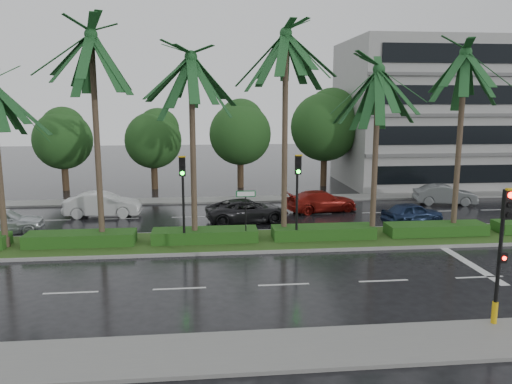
{
  "coord_description": "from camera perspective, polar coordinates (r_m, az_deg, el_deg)",
  "views": [
    {
      "loc": [
        -2.99,
        -23.15,
        6.98
      ],
      "look_at": [
        -0.4,
        1.5,
        2.49
      ],
      "focal_mm": 35.0,
      "sensor_mm": 36.0,
      "label": 1
    }
  ],
  "objects": [
    {
      "name": "street_sign",
      "position": [
        24.2,
        -1.17,
        -1.31
      ],
      "size": [
        0.95,
        0.09,
        2.6
      ],
      "color": "black",
      "rests_on": "median"
    },
    {
      "name": "building",
      "position": [
        45.75,
        20.13,
        8.42
      ],
      "size": [
        16.0,
        10.0,
        12.0
      ],
      "primitive_type": "cube",
      "color": "gray",
      "rests_on": "ground"
    },
    {
      "name": "bg_trees",
      "position": [
        41.08,
        0.77,
        7.12
      ],
      "size": [
        32.87,
        5.64,
        8.15
      ],
      "color": "#392A19",
      "rests_on": "ground"
    },
    {
      "name": "palm_row",
      "position": [
        24.27,
        -1.94,
        13.81
      ],
      "size": [
        26.3,
        4.2,
        10.85
      ],
      "color": "#463A28",
      "rests_on": "median"
    },
    {
      "name": "median",
      "position": [
        25.29,
        1.01,
        -5.57
      ],
      "size": [
        36.0,
        4.0,
        0.15
      ],
      "color": "gray",
      "rests_on": "ground"
    },
    {
      "name": "car_grey",
      "position": [
        36.72,
        20.78,
        -0.29
      ],
      "size": [
        2.16,
        4.31,
        1.36
      ],
      "primitive_type": "imported",
      "rotation": [
        0.0,
        0.0,
        1.39
      ],
      "color": "slate",
      "rests_on": "ground"
    },
    {
      "name": "car_silver",
      "position": [
        29.86,
        -27.0,
        -2.98
      ],
      "size": [
        2.41,
        4.43,
        1.43
      ],
      "primitive_type": "imported",
      "rotation": [
        0.0,
        0.0,
        1.75
      ],
      "color": "silver",
      "rests_on": "ground"
    },
    {
      "name": "car_darkgrey",
      "position": [
        29.38,
        -1.01,
        -2.13
      ],
      "size": [
        2.97,
        5.14,
        1.35
      ],
      "primitive_type": "imported",
      "rotation": [
        0.0,
        0.0,
        1.73
      ],
      "color": "black",
      "rests_on": "ground"
    },
    {
      "name": "car_red",
      "position": [
        32.38,
        7.49,
        -1.05
      ],
      "size": [
        2.88,
        4.97,
        1.35
      ],
      "primitive_type": "imported",
      "rotation": [
        0.0,
        0.0,
        1.79
      ],
      "color": "maroon",
      "rests_on": "ground"
    },
    {
      "name": "far_sidewalk",
      "position": [
        35.94,
        -1.12,
        -0.84
      ],
      "size": [
        40.0,
        2.0,
        0.12
      ],
      "primitive_type": "cube",
      "color": "slate",
      "rests_on": "ground"
    },
    {
      "name": "lane_markings",
      "position": [
        24.51,
        8.53,
        -6.38
      ],
      "size": [
        34.0,
        13.06,
        0.01
      ],
      "color": "silver",
      "rests_on": "ground"
    },
    {
      "name": "car_white",
      "position": [
        32.14,
        -17.12,
        -1.36
      ],
      "size": [
        1.62,
        4.58,
        1.51
      ],
      "primitive_type": "imported",
      "rotation": [
        0.0,
        0.0,
        1.56
      ],
      "color": "silver",
      "rests_on": "ground"
    },
    {
      "name": "hedge",
      "position": [
        25.19,
        1.02,
        -4.76
      ],
      "size": [
        35.2,
        1.4,
        0.6
      ],
      "color": "#154B16",
      "rests_on": "median"
    },
    {
      "name": "near_sidewalk",
      "position": [
        14.98,
        6.49,
        -17.31
      ],
      "size": [
        40.0,
        2.4,
        0.12
      ],
      "primitive_type": "cube",
      "color": "slate",
      "rests_on": "ground"
    },
    {
      "name": "ground",
      "position": [
        24.36,
        1.3,
        -6.39
      ],
      "size": [
        120.0,
        120.0,
        0.0
      ],
      "primitive_type": "plane",
      "color": "black",
      "rests_on": "ground"
    },
    {
      "name": "car_blue",
      "position": [
        30.35,
        17.43,
        -2.31
      ],
      "size": [
        2.31,
        3.9,
        1.24
      ],
      "primitive_type": "imported",
      "rotation": [
        0.0,
        0.0,
        1.82
      ],
      "color": "#172647",
      "rests_on": "ground"
    },
    {
      "name": "signal_near",
      "position": [
        17.03,
        26.29,
        -6.06
      ],
      "size": [
        0.34,
        0.45,
        4.36
      ],
      "color": "black",
      "rests_on": "near_sidewalk"
    },
    {
      "name": "signal_median_right",
      "position": [
        24.2,
        4.77,
        0.76
      ],
      "size": [
        0.34,
        0.42,
        4.36
      ],
      "color": "black",
      "rests_on": "median"
    },
    {
      "name": "signal_median_left",
      "position": [
        23.8,
        -8.36,
        0.53
      ],
      "size": [
        0.34,
        0.42,
        4.36
      ],
      "color": "black",
      "rests_on": "median"
    }
  ]
}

